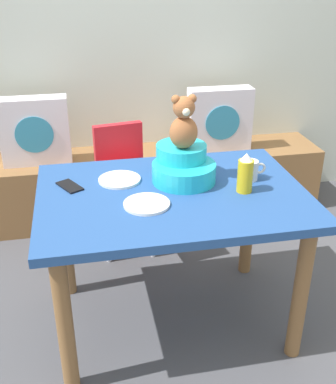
% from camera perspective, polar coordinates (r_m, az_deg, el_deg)
% --- Properties ---
extents(ground_plane, '(8.00, 8.00, 0.00)m').
position_cam_1_polar(ground_plane, '(2.55, 0.45, -15.05)').
color(ground_plane, '#4C4C51').
extents(back_wall, '(4.40, 0.10, 2.60)m').
position_cam_1_polar(back_wall, '(3.36, -4.74, 19.73)').
color(back_wall, silver).
rests_on(back_wall, ground_plane).
extents(window_bench, '(2.60, 0.44, 0.46)m').
position_cam_1_polar(window_bench, '(3.40, -3.53, 0.99)').
color(window_bench, olive).
rests_on(window_bench, ground_plane).
extents(pillow_floral_left, '(0.44, 0.15, 0.44)m').
position_cam_1_polar(pillow_floral_left, '(3.20, -15.77, 7.08)').
color(pillow_floral_left, silver).
rests_on(pillow_floral_left, window_bench).
extents(pillow_floral_right, '(0.44, 0.15, 0.44)m').
position_cam_1_polar(pillow_floral_right, '(3.33, 6.24, 8.67)').
color(pillow_floral_right, silver).
rests_on(pillow_floral_right, window_bench).
extents(dining_table, '(1.21, 0.86, 0.74)m').
position_cam_1_polar(dining_table, '(2.18, 0.51, -2.61)').
color(dining_table, '#264C8C').
rests_on(dining_table, ground_plane).
extents(highchair, '(0.37, 0.49, 0.79)m').
position_cam_1_polar(highchair, '(2.87, -5.22, 2.33)').
color(highchair, red).
rests_on(highchair, ground_plane).
extents(infant_seat_teal, '(0.30, 0.33, 0.16)m').
position_cam_1_polar(infant_seat_teal, '(2.22, 1.83, 3.22)').
color(infant_seat_teal, '#20B7CA').
rests_on(infant_seat_teal, dining_table).
extents(teddy_bear, '(0.13, 0.12, 0.25)m').
position_cam_1_polar(teddy_bear, '(2.15, 1.91, 8.27)').
color(teddy_bear, '#A46036').
rests_on(teddy_bear, infant_seat_teal).
extents(ketchup_bottle, '(0.07, 0.07, 0.18)m').
position_cam_1_polar(ketchup_bottle, '(2.13, 9.31, 2.20)').
color(ketchup_bottle, gold).
rests_on(ketchup_bottle, dining_table).
extents(coffee_mug, '(0.12, 0.08, 0.09)m').
position_cam_1_polar(coffee_mug, '(2.27, 9.90, 2.63)').
color(coffee_mug, silver).
rests_on(coffee_mug, dining_table).
extents(dinner_plate_near, '(0.20, 0.20, 0.01)m').
position_cam_1_polar(dinner_plate_near, '(2.01, -2.59, -1.45)').
color(dinner_plate_near, white).
rests_on(dinner_plate_near, dining_table).
extents(dinner_plate_far, '(0.20, 0.20, 0.01)m').
position_cam_1_polar(dinner_plate_far, '(2.25, -5.88, 1.50)').
color(dinner_plate_far, white).
rests_on(dinner_plate_far, dining_table).
extents(cell_phone, '(0.13, 0.16, 0.01)m').
position_cam_1_polar(cell_phone, '(2.22, -11.79, 0.69)').
color(cell_phone, black).
rests_on(cell_phone, dining_table).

